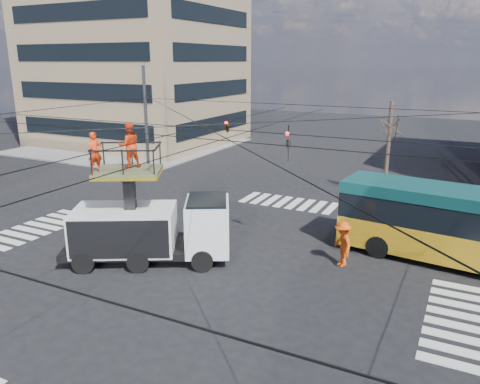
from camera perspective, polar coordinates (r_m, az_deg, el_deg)
The scene contains 9 objects.
ground at distance 20.06m, azimuth -4.40°, elevation -8.83°, with size 120.00×120.00×0.00m, color black.
sidewalk_nw at distance 48.34m, azimuth -13.09°, elevation 5.50°, with size 18.00×18.00×0.12m, color slate.
crosswalks at distance 20.06m, azimuth -4.40°, elevation -8.80°, with size 22.40×22.40×0.02m, color silver, non-canonical shape.
overhead_network at distance 19.07m, azimuth -4.23°, elevation 3.48°, with size 24.24×24.24×8.00m.
tree_a at distance 29.66m, azimuth 17.83°, elevation 7.84°, with size 2.00×2.00×6.00m.
utility_truck at distance 20.08m, azimuth -10.86°, elevation -2.99°, with size 7.25×5.36×5.89m.
traffic_cone at distance 23.12m, azimuth -19.95°, elevation -5.41°, with size 0.36×0.36×0.71m, color #FF470A.
worker_ground at distance 22.79m, azimuth -16.49°, elevation -3.70°, with size 1.16×0.48×1.98m, color #F95C0F.
flagger at distance 20.02m, azimuth 12.38°, elevation -6.18°, with size 1.26×0.73×1.95m, color #F7510F.
Camera 1 is at (9.50, -15.58, 8.33)m, focal length 35.00 mm.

